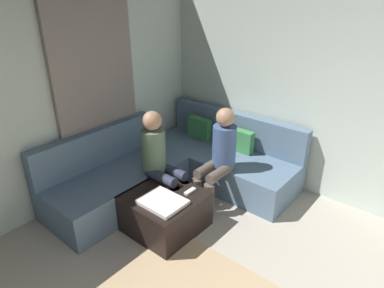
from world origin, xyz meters
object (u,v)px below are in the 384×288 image
(game_remote, at_px, (190,191))
(person_on_couch_back, at_px, (219,154))
(ottoman, at_px, (165,211))
(sectional_couch, at_px, (178,168))
(person_on_couch_side, at_px, (160,158))
(coffee_mug, at_px, (161,178))

(game_remote, height_order, person_on_couch_back, person_on_couch_back)
(ottoman, relative_size, game_remote, 5.07)
(sectional_couch, relative_size, person_on_couch_side, 2.12)
(sectional_couch, distance_m, coffee_mug, 0.62)
(ottoman, bearing_deg, game_remote, 50.71)
(coffee_mug, xyz_separation_m, person_on_couch_back, (0.38, 0.60, 0.19))
(coffee_mug, relative_size, person_on_couch_back, 0.08)
(sectional_couch, bearing_deg, person_on_couch_side, -72.21)
(coffee_mug, bearing_deg, person_on_couch_back, 57.49)
(ottoman, distance_m, coffee_mug, 0.38)
(game_remote, distance_m, person_on_couch_back, 0.60)
(ottoman, xyz_separation_m, person_on_couch_side, (-0.31, 0.26, 0.45))
(coffee_mug, xyz_separation_m, game_remote, (0.40, 0.04, -0.04))
(person_on_couch_back, bearing_deg, game_remote, 92.12)
(person_on_couch_back, bearing_deg, sectional_couch, 5.13)
(coffee_mug, height_order, person_on_couch_back, person_on_couch_back)
(sectional_couch, distance_m, game_remote, 0.82)
(sectional_couch, relative_size, person_on_couch_back, 2.12)
(sectional_couch, relative_size, game_remote, 17.00)
(ottoman, xyz_separation_m, coffee_mug, (-0.22, 0.18, 0.26))
(game_remote, bearing_deg, person_on_couch_back, 92.12)
(ottoman, bearing_deg, person_on_couch_back, 78.38)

